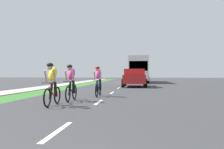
# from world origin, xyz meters

# --- Properties ---
(ground_plane) EXTENTS (120.00, 120.00, 0.00)m
(ground_plane) POSITION_xyz_m (0.00, 20.00, 0.00)
(ground_plane) COLOR #38383A
(grass_verge) EXTENTS (1.85, 70.00, 0.01)m
(grass_verge) POSITION_xyz_m (-4.62, 20.00, 0.00)
(grass_verge) COLOR #38722D
(grass_verge) RESTS_ON ground_plane
(sidewalk_concrete) EXTENTS (1.83, 70.00, 0.10)m
(sidewalk_concrete) POSITION_xyz_m (-6.46, 20.00, 0.00)
(sidewalk_concrete) COLOR #B2ADA3
(sidewalk_concrete) RESTS_ON ground_plane
(lane_markings_center) EXTENTS (0.12, 52.71, 0.01)m
(lane_markings_center) POSITION_xyz_m (0.00, 24.00, 0.00)
(lane_markings_center) COLOR white
(lane_markings_center) RESTS_ON ground_plane
(cyclist_lead) EXTENTS (0.42, 1.72, 1.58)m
(cyclist_lead) POSITION_xyz_m (-1.54, 7.50, 0.81)
(cyclist_lead) COLOR black
(cyclist_lead) RESTS_ON ground_plane
(cyclist_trailing) EXTENTS (0.42, 1.72, 1.58)m
(cyclist_trailing) POSITION_xyz_m (-1.29, 9.13, 0.81)
(cyclist_trailing) COLOR black
(cyclist_trailing) RESTS_ON ground_plane
(cyclist_distant) EXTENTS (0.42, 1.72, 1.58)m
(cyclist_distant) POSITION_xyz_m (-0.47, 11.42, 0.81)
(cyclist_distant) COLOR black
(cyclist_distant) RESTS_ON ground_plane
(pickup_red) EXTENTS (2.22, 5.10, 1.64)m
(pickup_red) POSITION_xyz_m (1.30, 21.29, 0.83)
(pickup_red) COLOR red
(pickup_red) RESTS_ON ground_plane
(bus_white) EXTENTS (2.78, 11.60, 3.48)m
(bus_white) POSITION_xyz_m (1.66, 33.96, 1.98)
(bus_white) COLOR silver
(bus_white) RESTS_ON ground_plane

